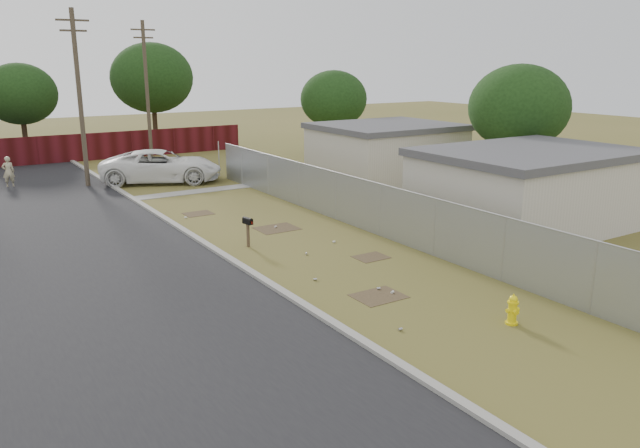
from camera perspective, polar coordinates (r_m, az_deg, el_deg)
ground at (r=22.14m, az=-0.92°, el=-2.24°), size 120.00×120.00×0.00m
street at (r=27.23m, az=-22.41°, el=-0.09°), size 15.10×60.00×0.12m
chainlink_fence at (r=24.44m, az=4.05°, el=1.30°), size 0.10×27.06×2.02m
privacy_fence at (r=43.70m, az=-25.70°, el=5.98°), size 30.00×0.12×1.80m
utility_poles at (r=39.46m, az=-22.07°, el=11.12°), size 12.60×8.24×9.00m
houses at (r=30.07m, az=11.83°, el=5.04°), size 9.30×17.24×3.10m
horizon_trees at (r=43.32m, az=-16.86°, el=11.70°), size 33.32×31.94×7.78m
fire_hydrant at (r=16.56m, az=17.20°, el=-7.53°), size 0.39×0.39×0.80m
mailbox at (r=22.25m, az=-6.62°, el=0.04°), size 0.25×0.47×1.08m
pickup_truck at (r=35.15m, az=-14.30°, el=5.15°), size 7.02×5.36×1.77m
pedestrian at (r=36.60m, az=-26.60°, el=4.30°), size 0.60×0.40×1.63m
scattered_litter at (r=20.73m, az=-0.62°, el=-3.32°), size 3.39×13.74×0.07m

